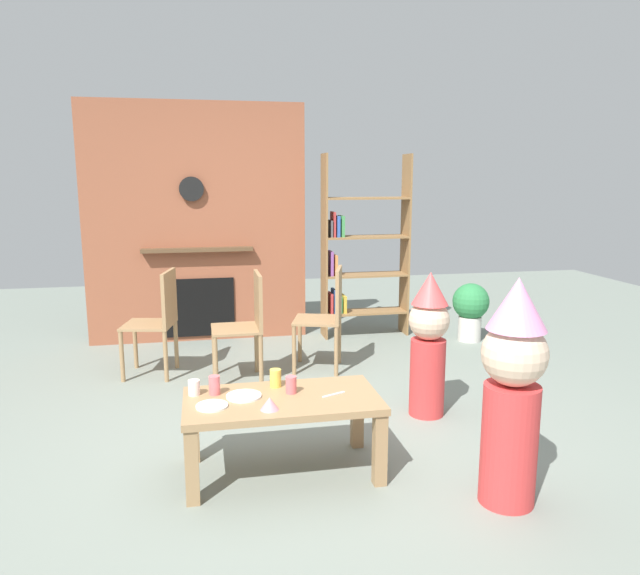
{
  "coord_description": "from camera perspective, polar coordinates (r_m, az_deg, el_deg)",
  "views": [
    {
      "loc": [
        -0.65,
        -3.56,
        1.67
      ],
      "look_at": [
        0.15,
        0.4,
        0.91
      ],
      "focal_mm": 33.33,
      "sensor_mm": 36.0,
      "label": 1
    }
  ],
  "objects": [
    {
      "name": "paper_cup_near_right",
      "position": [
        3.48,
        -12.01,
        -9.39
      ],
      "size": [
        0.07,
        0.07,
        0.09
      ],
      "primitive_type": "cylinder",
      "color": "silver",
      "rests_on": "coffee_table"
    },
    {
      "name": "dining_chair_middle",
      "position": [
        4.91,
        -6.99,
        -3.11
      ],
      "size": [
        0.4,
        0.4,
        0.9
      ],
      "rotation": [
        0.0,
        0.0,
        3.15
      ],
      "color": "#9E7A51",
      "rests_on": "ground_plane"
    },
    {
      "name": "paper_cup_near_left",
      "position": [
        3.46,
        -10.1,
        -9.22
      ],
      "size": [
        0.06,
        0.06,
        0.11
      ],
      "primitive_type": "cylinder",
      "color": "#E5666B",
      "rests_on": "coffee_table"
    },
    {
      "name": "child_with_cone_hat",
      "position": [
        3.18,
        18.0,
        -9.06
      ],
      "size": [
        0.33,
        0.33,
        1.19
      ],
      "rotation": [
        0.0,
        0.0,
        2.68
      ],
      "color": "#D13838",
      "rests_on": "ground_plane"
    },
    {
      "name": "coffee_table",
      "position": [
        3.42,
        -3.65,
        -11.66
      ],
      "size": [
        1.09,
        0.57,
        0.45
      ],
      "color": "#9E7A51",
      "rests_on": "ground_plane"
    },
    {
      "name": "dining_chair_left",
      "position": [
        5.18,
        -15.2,
        -2.7
      ],
      "size": [
        0.47,
        0.47,
        0.9
      ],
      "rotation": [
        0.0,
        0.0,
        2.94
      ],
      "color": "#9E7A51",
      "rests_on": "ground_plane"
    },
    {
      "name": "paper_cup_center",
      "position": [
        3.54,
        -4.29,
        -8.67
      ],
      "size": [
        0.07,
        0.07,
        0.11
      ],
      "primitive_type": "cylinder",
      "color": "#F2CC4C",
      "rests_on": "coffee_table"
    },
    {
      "name": "child_in_pink",
      "position": [
        4.22,
        10.37,
        -5.04
      ],
      "size": [
        0.28,
        0.28,
        1.03
      ],
      "rotation": [
        0.0,
        0.0,
        -2.62
      ],
      "color": "#D13838",
      "rests_on": "ground_plane"
    },
    {
      "name": "potted_plant_tall",
      "position": [
        6.28,
        14.26,
        -1.84
      ],
      "size": [
        0.37,
        0.37,
        0.6
      ],
      "color": "beige",
      "rests_on": "ground_plane"
    },
    {
      "name": "paper_cup_far_left",
      "position": [
        3.43,
        -2.79,
        -9.31
      ],
      "size": [
        0.06,
        0.06,
        0.1
      ],
      "primitive_type": "cylinder",
      "color": "#E5666B",
      "rests_on": "coffee_table"
    },
    {
      "name": "paper_plate_front",
      "position": [
        3.41,
        -7.32,
        -10.29
      ],
      "size": [
        0.2,
        0.2,
        0.01
      ],
      "primitive_type": "cylinder",
      "color": "white",
      "rests_on": "coffee_table"
    },
    {
      "name": "birthday_cake_slice",
      "position": [
        3.22,
        -4.86,
        -11.04
      ],
      "size": [
        0.1,
        0.1,
        0.07
      ],
      "primitive_type": "cone",
      "color": "pink",
      "rests_on": "coffee_table"
    },
    {
      "name": "brick_fireplace_feature",
      "position": [
        6.18,
        -11.75,
        5.96
      ],
      "size": [
        2.2,
        0.28,
        2.4
      ],
      "color": "#935138",
      "rests_on": "ground_plane"
    },
    {
      "name": "bookshelf",
      "position": [
        6.23,
        3.72,
        3.19
      ],
      "size": [
        0.9,
        0.28,
        1.9
      ],
      "color": "olive",
      "rests_on": "ground_plane"
    },
    {
      "name": "dining_chair_right",
      "position": [
        5.15,
        0.77,
        -2.4
      ],
      "size": [
        0.5,
        0.5,
        0.9
      ],
      "rotation": [
        0.0,
        0.0,
        2.84
      ],
      "color": "#9E7A51",
      "rests_on": "ground_plane"
    },
    {
      "name": "paper_plate_rear",
      "position": [
        3.3,
        -10.34,
        -11.12
      ],
      "size": [
        0.17,
        0.17,
        0.01
      ],
      "primitive_type": "cylinder",
      "color": "white",
      "rests_on": "coffee_table"
    },
    {
      "name": "ground_plane",
      "position": [
        3.99,
        -1.01,
        -14.14
      ],
      "size": [
        12.0,
        12.0,
        0.0
      ],
      "primitive_type": "plane",
      "color": "gray"
    },
    {
      "name": "table_fork",
      "position": [
        3.42,
        1.32,
        -10.23
      ],
      "size": [
        0.14,
        0.07,
        0.01
      ],
      "primitive_type": "cube",
      "rotation": [
        0.0,
        0.0,
        0.4
      ],
      "color": "silver",
      "rests_on": "coffee_table"
    }
  ]
}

